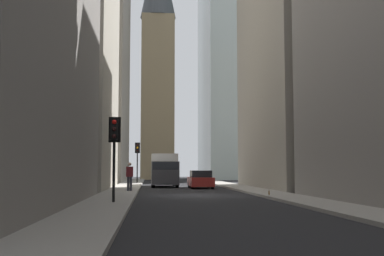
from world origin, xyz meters
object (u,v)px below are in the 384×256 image
at_px(delivery_truck, 164,170).
at_px(sedan_red, 201,180).
at_px(discarded_bottle, 269,193).
at_px(traffic_light_midblock, 137,153).
at_px(pedestrian, 130,175).
at_px(traffic_light_foreground, 114,139).

distance_m(delivery_truck, sedan_red, 4.55).
bearing_deg(delivery_truck, discarded_bottle, -162.25).
distance_m(sedan_red, traffic_light_midblock, 13.04).
xyz_separation_m(sedan_red, pedestrian, (-7.20, 5.35, 0.47)).
bearing_deg(delivery_truck, pedestrian, 166.61).
bearing_deg(pedestrian, sedan_red, -36.59).
bearing_deg(discarded_bottle, pedestrian, 54.43).
bearing_deg(traffic_light_foreground, sedan_red, -17.32).
bearing_deg(sedan_red, discarded_bottle, -169.34).
relative_size(delivery_truck, sedan_red, 1.50).
xyz_separation_m(traffic_light_foreground, pedestrian, (10.65, -0.22, -1.67)).
relative_size(sedan_red, discarded_bottle, 15.93).
height_order(pedestrian, discarded_bottle, pedestrian).
bearing_deg(pedestrian, traffic_light_midblock, 0.07).
bearing_deg(traffic_light_foreground, pedestrian, -1.19).
bearing_deg(sedan_red, traffic_light_midblock, 24.81).
height_order(traffic_light_foreground, discarded_bottle, traffic_light_foreground).
height_order(delivery_truck, sedan_red, delivery_truck).
relative_size(traffic_light_midblock, pedestrian, 2.29).
bearing_deg(sedan_red, pedestrian, 143.41).
relative_size(traffic_light_foreground, traffic_light_midblock, 0.88).
bearing_deg(traffic_light_midblock, sedan_red, -155.19).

